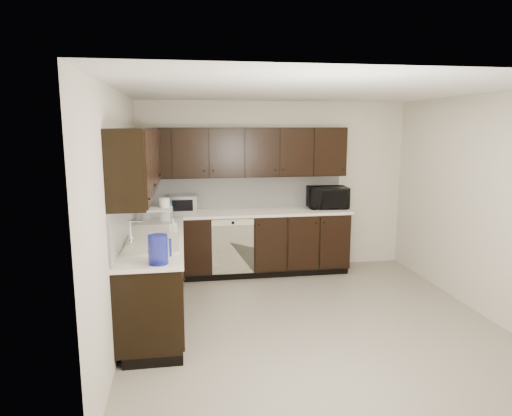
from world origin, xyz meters
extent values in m
plane|color=gray|center=(0.00, 0.00, 0.00)|extent=(4.00, 4.00, 0.00)
plane|color=white|center=(0.00, 0.00, 2.50)|extent=(4.00, 4.00, 0.00)
cube|color=beige|center=(0.00, 2.00, 1.25)|extent=(4.00, 0.02, 2.50)
cube|color=beige|center=(-2.00, 0.00, 1.25)|extent=(0.02, 4.00, 2.50)
cube|color=beige|center=(2.00, 0.00, 1.25)|extent=(0.02, 4.00, 2.50)
cube|color=beige|center=(0.00, -2.00, 1.25)|extent=(4.00, 0.02, 2.50)
cube|color=black|center=(-0.50, 1.70, 0.45)|extent=(3.00, 0.60, 0.90)
cube|color=black|center=(-1.70, 0.30, 0.45)|extent=(0.60, 2.20, 0.90)
cube|color=black|center=(-0.50, 1.73, 0.05)|extent=(3.00, 0.54, 0.10)
cube|color=black|center=(-1.67, 0.30, 0.05)|extent=(0.54, 2.20, 0.10)
cube|color=white|center=(-0.50, 1.70, 0.92)|extent=(3.03, 0.63, 0.04)
cube|color=white|center=(-1.70, 0.30, 0.92)|extent=(0.63, 2.23, 0.04)
cube|color=silver|center=(-0.50, 1.99, 1.18)|extent=(3.00, 0.02, 0.48)
cube|color=silver|center=(-1.99, 0.60, 1.18)|extent=(0.02, 2.80, 0.48)
cube|color=black|center=(-0.50, 1.83, 1.77)|extent=(3.00, 0.33, 0.70)
cube|color=black|center=(-1.83, 0.43, 1.77)|extent=(0.33, 2.47, 0.70)
cube|color=beige|center=(-0.70, 1.41, 0.50)|extent=(0.58, 0.02, 0.78)
cube|color=beige|center=(-0.70, 1.40, 0.84)|extent=(0.58, 0.03, 0.08)
cylinder|color=black|center=(-0.70, 1.39, 0.84)|extent=(0.04, 0.02, 0.04)
cube|color=beige|center=(-1.68, 0.00, 0.95)|extent=(0.54, 0.82, 0.03)
cube|color=beige|center=(-1.68, -0.20, 0.86)|extent=(0.42, 0.34, 0.16)
cube|color=beige|center=(-1.68, 0.20, 0.86)|extent=(0.42, 0.34, 0.16)
cylinder|color=silver|center=(-1.90, 0.00, 1.07)|extent=(0.03, 0.03, 0.26)
cylinder|color=silver|center=(-1.85, 0.00, 1.19)|extent=(0.14, 0.02, 0.02)
cylinder|color=#B2B2B7|center=(-1.68, -0.20, 0.89)|extent=(0.20, 0.20, 0.10)
imported|color=black|center=(0.75, 1.74, 1.10)|extent=(0.59, 0.42, 0.32)
imported|color=gray|center=(-1.48, 0.45, 1.03)|extent=(0.09, 0.09, 0.17)
imported|color=gray|center=(-1.84, 1.30, 1.07)|extent=(0.10, 0.10, 0.26)
cube|color=#BBBABD|center=(-1.36, 1.75, 1.06)|extent=(0.41, 0.32, 0.24)
cube|color=silver|center=(-1.72, 1.12, 1.02)|extent=(0.46, 0.37, 0.16)
cylinder|color=#0F1791|center=(-1.59, -0.70, 1.07)|extent=(0.23, 0.23, 0.26)
cylinder|color=#0C7E84|center=(-1.56, 1.35, 1.04)|extent=(0.12, 0.12, 0.21)
cylinder|color=white|center=(-1.60, 1.21, 1.09)|extent=(0.17, 0.17, 0.29)
camera|label=1|loc=(-1.36, -4.66, 2.14)|focal=32.00mm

